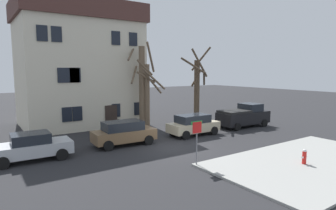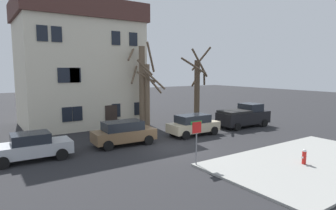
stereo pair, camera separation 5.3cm
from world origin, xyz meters
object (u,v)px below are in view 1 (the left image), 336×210
building_main (79,65)px  car_beige_wagon (193,124)px  car_brown_wagon (124,133)px  street_sign_pole (197,135)px  tree_bare_mid (147,93)px  fire_hydrant (304,156)px  pickup_truck_black (244,116)px  tree_bare_far (197,87)px  tree_bare_near (142,84)px  car_silver_sedan (31,147)px

building_main → car_beige_wagon: building_main is taller
car_brown_wagon → street_sign_pole: (1.29, -6.36, 0.88)m
tree_bare_mid → fire_hydrant: size_ratio=7.11×
pickup_truck_black → fire_hydrant: pickup_truck_black is taller
tree_bare_far → pickup_truck_black: (1.97, -4.35, -2.56)m
fire_hydrant → car_brown_wagon: bearing=122.9°
tree_bare_near → tree_bare_mid: 0.88m
car_silver_sedan → tree_bare_mid: bearing=24.1°
tree_bare_far → building_main: bearing=150.7°
building_main → car_silver_sedan: bearing=-121.4°
tree_bare_mid → car_beige_wagon: 5.55m
tree_bare_mid → fire_hydrant: (1.72, -14.11, -2.62)m
car_beige_wagon → pickup_truck_black: bearing=0.9°
tree_bare_near → pickup_truck_black: size_ratio=1.48×
car_brown_wagon → fire_hydrant: (6.21, -9.59, -0.34)m
tree_bare_mid → car_silver_sedan: tree_bare_mid is taller
tree_bare_mid → street_sign_pole: size_ratio=2.34×
tree_bare_far → fire_hydrant: bearing=-105.6°
car_silver_sedan → car_brown_wagon: (5.94, 0.14, 0.07)m
building_main → street_sign_pole: building_main is taller
tree_bare_near → street_sign_pole: size_ratio=3.06×
tree_bare_far → car_brown_wagon: size_ratio=1.71×
pickup_truck_black → street_sign_pole: bearing=-150.2°
street_sign_pole → tree_bare_near: bearing=75.5°
building_main → tree_bare_near: size_ratio=1.48×
car_silver_sedan → fire_hydrant: size_ratio=5.45×
tree_bare_far → fire_hydrant: tree_bare_far is taller
building_main → tree_bare_near: 6.63m
tree_bare_far → tree_bare_mid: bearing=175.9°
car_silver_sedan → car_beige_wagon: size_ratio=1.06×
tree_bare_near → car_brown_wagon: 7.07m
tree_bare_near → car_brown_wagon: (-4.17, -4.82, -3.05)m
building_main → street_sign_pole: size_ratio=4.52×
tree_bare_mid → tree_bare_far: 5.58m
car_silver_sedan → building_main: bearing=58.6°
car_brown_wagon → car_beige_wagon: bearing=-3.0°
street_sign_pole → pickup_truck_black: bearing=29.8°
car_silver_sedan → fire_hydrant: 15.39m
car_beige_wagon → fire_hydrant: size_ratio=5.16×
fire_hydrant → street_sign_pole: size_ratio=0.33×
car_brown_wagon → car_beige_wagon: car_brown_wagon is taller
street_sign_pole → car_beige_wagon: bearing=52.3°
building_main → tree_bare_mid: 7.28m
tree_bare_mid → tree_bare_far: (5.55, -0.39, 0.41)m
tree_bare_far → street_sign_pole: (-8.75, -10.49, -1.81)m
tree_bare_near → fire_hydrant: size_ratio=9.28×
car_brown_wagon → pickup_truck_black: pickup_truck_black is taller
tree_bare_mid → car_silver_sedan: (-10.43, -4.66, -2.36)m
pickup_truck_black → tree_bare_mid: bearing=147.8°
tree_bare_mid → tree_bare_far: size_ratio=0.78×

